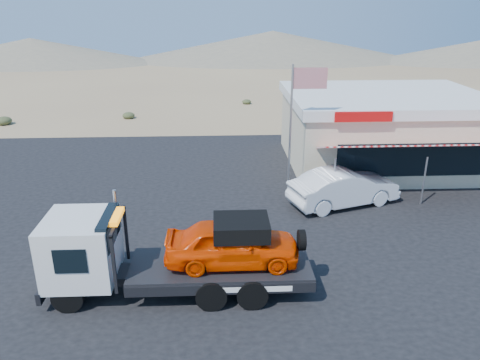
{
  "coord_description": "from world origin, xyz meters",
  "views": [
    {
      "loc": [
        1.53,
        -15.39,
        8.53
      ],
      "look_at": [
        2.39,
        2.8,
        1.5
      ],
      "focal_mm": 35.0,
      "sensor_mm": 36.0,
      "label": 1
    }
  ],
  "objects_px": {
    "tow_truck": "(172,250)",
    "jerky_store": "(383,128)",
    "flagpole": "(296,117)",
    "white_sedan": "(344,188)"
  },
  "relations": [
    {
      "from": "tow_truck",
      "to": "jerky_store",
      "type": "height_order",
      "value": "jerky_store"
    },
    {
      "from": "tow_truck",
      "to": "flagpole",
      "type": "bearing_deg",
      "value": 56.36
    },
    {
      "from": "jerky_store",
      "to": "flagpole",
      "type": "height_order",
      "value": "flagpole"
    },
    {
      "from": "flagpole",
      "to": "white_sedan",
      "type": "bearing_deg",
      "value": -27.9
    },
    {
      "from": "white_sedan",
      "to": "jerky_store",
      "type": "height_order",
      "value": "jerky_store"
    },
    {
      "from": "white_sedan",
      "to": "flagpole",
      "type": "xyz_separation_m",
      "value": [
        -2.06,
        1.09,
        2.94
      ]
    },
    {
      "from": "flagpole",
      "to": "tow_truck",
      "type": "bearing_deg",
      "value": -123.64
    },
    {
      "from": "white_sedan",
      "to": "jerky_store",
      "type": "xyz_separation_m",
      "value": [
        3.51,
        5.56,
        1.17
      ]
    },
    {
      "from": "jerky_store",
      "to": "flagpole",
      "type": "relative_size",
      "value": 1.73
    },
    {
      "from": "white_sedan",
      "to": "tow_truck",
      "type": "bearing_deg",
      "value": 113.34
    }
  ]
}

